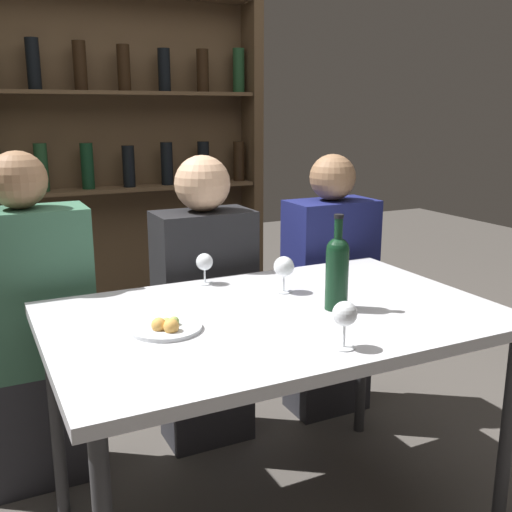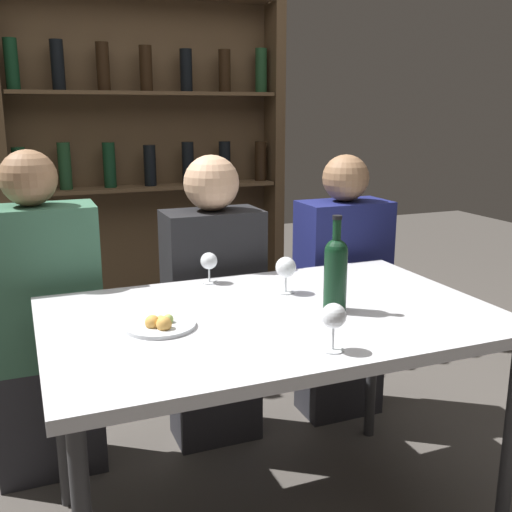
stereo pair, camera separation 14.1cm
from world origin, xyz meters
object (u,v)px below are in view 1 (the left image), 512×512
object	(u,v)px
wine_glass_1	(345,315)
seated_person_left	(32,335)
wine_glass_2	(284,268)
food_plate_0	(166,327)
wine_glass_0	(204,263)
seated_person_right	(329,294)
wine_bottle	(337,269)
seated_person_center	(205,310)

from	to	relation	value
wine_glass_1	seated_person_left	bearing A→B (deg)	125.48
wine_glass_2	food_plate_0	size ratio (longest dim) A/B	0.61
wine_glass_0	seated_person_right	size ratio (longest dim) A/B	0.09
food_plate_0	seated_person_left	world-z (taller)	seated_person_left
wine_glass_1	wine_glass_2	bearing A→B (deg)	79.14
wine_bottle	wine_glass_0	size ratio (longest dim) A/B	2.69
wine_glass_0	seated_person_left	size ratio (longest dim) A/B	0.09
wine_bottle	seated_person_left	distance (m)	1.13
wine_glass_1	seated_person_left	size ratio (longest dim) A/B	0.10
seated_person_left	seated_person_center	world-z (taller)	seated_person_left
wine_bottle	wine_glass_2	world-z (taller)	wine_bottle
wine_glass_2	seated_person_right	bearing A→B (deg)	43.05
wine_bottle	wine_glass_0	world-z (taller)	wine_bottle
food_plate_0	seated_person_left	bearing A→B (deg)	115.79
wine_glass_1	seated_person_right	bearing A→B (deg)	58.65
wine_glass_0	food_plate_0	xyz separation A→B (m)	(-0.27, -0.39, -0.06)
seated_person_center	seated_person_right	size ratio (longest dim) A/B	1.01
wine_bottle	seated_person_center	size ratio (longest dim) A/B	0.25
wine_glass_0	wine_glass_1	size ratio (longest dim) A/B	0.87
food_plate_0	wine_bottle	bearing A→B (deg)	-5.38
wine_bottle	seated_person_center	xyz separation A→B (m)	(-0.18, 0.69, -0.32)
wine_glass_1	seated_person_left	world-z (taller)	seated_person_left
seated_person_left	seated_person_right	xyz separation A→B (m)	(1.27, 0.00, -0.02)
wine_bottle	wine_glass_1	distance (m)	0.32
food_plate_0	seated_person_center	distance (m)	0.76
wine_bottle	wine_glass_1	bearing A→B (deg)	-119.95
seated_person_right	wine_glass_0	bearing A→B (deg)	-160.81
wine_glass_2	food_plate_0	xyz separation A→B (m)	(-0.48, -0.18, -0.08)
wine_glass_1	seated_person_right	xyz separation A→B (m)	(0.59, 0.96, -0.30)
wine_glass_0	wine_glass_1	world-z (taller)	wine_glass_1
wine_glass_1	seated_person_left	distance (m)	1.21
wine_glass_2	seated_person_right	world-z (taller)	seated_person_right
wine_bottle	food_plate_0	distance (m)	0.56
wine_glass_1	wine_bottle	bearing A→B (deg)	60.05
seated_person_center	seated_person_right	bearing A→B (deg)	0.00
wine_glass_2	seated_person_left	distance (m)	0.95
wine_bottle	seated_person_left	xyz separation A→B (m)	(-0.85, 0.69, -0.31)
seated_person_right	seated_person_center	bearing A→B (deg)	180.00
wine_bottle	wine_glass_0	xyz separation A→B (m)	(-0.27, 0.44, -0.05)
wine_glass_0	wine_glass_2	size ratio (longest dim) A/B	0.89
seated_person_right	seated_person_left	bearing A→B (deg)	180.00
seated_person_left	wine_glass_2	bearing A→B (deg)	-30.28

